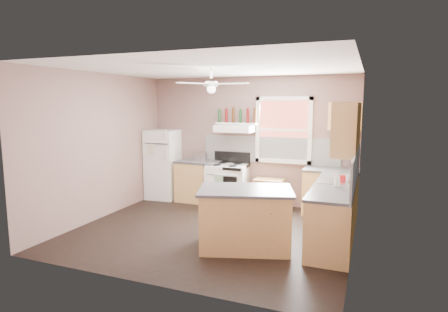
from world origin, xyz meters
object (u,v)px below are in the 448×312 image
at_px(cart, 269,194).
at_px(island, 245,220).
at_px(refrigerator, 163,164).
at_px(toaster, 200,157).
at_px(stove, 227,185).

xyz_separation_m(cart, island, (0.23, -2.23, 0.13)).
bearing_deg(refrigerator, toaster, -1.59).
bearing_deg(refrigerator, island, -43.13).
xyz_separation_m(refrigerator, stove, (1.56, 0.00, -0.35)).
relative_size(toaster, stove, 0.33).
height_order(refrigerator, toaster, refrigerator).
bearing_deg(toaster, stove, -10.97).
distance_m(refrigerator, island, 3.44).
bearing_deg(stove, toaster, 170.85).
bearing_deg(refrigerator, cart, -2.37).
distance_m(refrigerator, cart, 2.50).
bearing_deg(stove, island, -67.80).
relative_size(cart, island, 0.46).
distance_m(stove, island, 2.42).
bearing_deg(cart, stove, -173.29).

